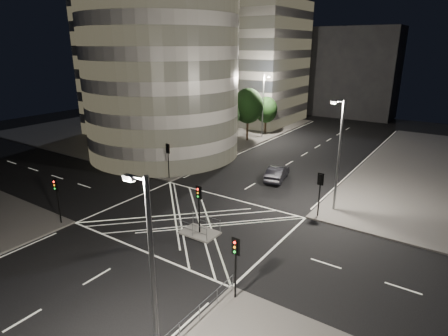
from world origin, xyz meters
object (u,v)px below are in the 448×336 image
Objects in this scene: traffic_signal_fl at (168,155)px; traffic_signal_fr at (320,187)px; traffic_signal_nl at (57,192)px; traffic_signal_nr at (236,257)px; street_lamp_left_near at (192,123)px; street_lamp_right_near at (152,285)px; traffic_signal_island at (199,201)px; street_lamp_left_far at (263,104)px; central_island at (200,233)px; street_lamp_right_far at (338,153)px; sedan at (277,173)px.

traffic_signal_fl and traffic_signal_fr have the same top height.
traffic_signal_nl and traffic_signal_nr have the same top height.
street_lamp_left_near reaches higher than traffic_signal_fl.
street_lamp_right_near reaches higher than traffic_signal_fr.
traffic_signal_island is 33.61m from street_lamp_left_far.
traffic_signal_nl is (-10.80, -5.30, 2.84)m from central_island.
traffic_signal_island is 0.40× the size of street_lamp_left_near.
street_lamp_right_far is at bearing 6.88° from traffic_signal_fl.
street_lamp_left_far is 1.00× the size of street_lamp_right_near.
street_lamp_right_far is at bearing 54.70° from traffic_signal_island.
street_lamp_left_near is 1.00× the size of street_lamp_left_far.
sedan is at bearing 91.92° from central_island.
traffic_signal_island is at bearing 79.48° from sedan.
traffic_signal_island is at bearing -70.05° from street_lamp_left_far.
traffic_signal_island is at bearing -125.30° from street_lamp_right_far.
traffic_signal_fr is at bearing 0.00° from traffic_signal_fl.
street_lamp_right_far is 10.23m from sedan.
traffic_signal_nl is 18.99m from street_lamp_left_near.
traffic_signal_fr is at bearing 50.67° from traffic_signal_island.
traffic_signal_fr is 10.73m from traffic_signal_island.
street_lamp_left_near is at bearing 125.97° from street_lamp_right_near.
street_lamp_left_far is at bearing 131.94° from street_lamp_right_far.
traffic_signal_nr is 0.40× the size of street_lamp_left_near.
traffic_signal_nr is 41.15m from street_lamp_left_far.
street_lamp_left_near and street_lamp_left_far have the same top height.
central_island is 9.08m from traffic_signal_nr.
street_lamp_right_near reaches higher than traffic_signal_nr.
street_lamp_left_far is 20.42m from sedan.
traffic_signal_island is (10.80, 5.30, 0.00)m from traffic_signal_nl.
traffic_signal_nr is at bearing 97.42° from sedan.
street_lamp_right_far is at bearing 40.91° from traffic_signal_nl.
street_lamp_left_far is (0.00, 18.00, 0.00)m from street_lamp_left_near.
street_lamp_left_near reaches higher than traffic_signal_fr.
street_lamp_right_near is at bearing -90.00° from street_lamp_right_far.
traffic_signal_fr is at bearing -106.11° from street_lamp_right_far.
traffic_signal_fr is 20.97m from street_lamp_right_near.
sedan is at bearing 7.35° from street_lamp_left_near.
street_lamp_right_near is at bearing -59.25° from central_island.
traffic_signal_island is (10.80, -8.30, 0.00)m from traffic_signal_fl.
traffic_signal_nr is 26.32m from street_lamp_left_near.
traffic_signal_fr is (6.80, 8.30, 2.84)m from central_island.
traffic_signal_fl is 13.60m from traffic_signal_nl.
sedan is at bearing 62.99° from traffic_signal_nl.
street_lamp_left_far is 1.00× the size of street_lamp_right_far.
traffic_signal_fl is 18.55m from street_lamp_right_far.
central_island is 18.52m from street_lamp_left_near.
traffic_signal_fl is 23.36m from street_lamp_left_far.
traffic_signal_island is 13.13m from street_lamp_right_far.
street_lamp_right_far is (7.44, 10.50, 2.63)m from traffic_signal_island.
street_lamp_left_near is 32.13m from street_lamp_right_near.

